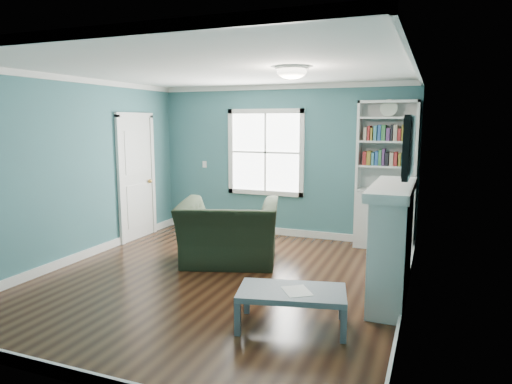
% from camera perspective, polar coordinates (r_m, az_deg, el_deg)
% --- Properties ---
extents(floor, '(5.00, 5.00, 0.00)m').
position_cam_1_polar(floor, '(5.90, -4.64, -10.86)').
color(floor, black).
rests_on(floor, ground).
extents(room_walls, '(5.00, 5.00, 5.00)m').
position_cam_1_polar(room_walls, '(5.57, -4.84, 4.63)').
color(room_walls, '#3D757A').
rests_on(room_walls, ground).
extents(trim, '(4.50, 5.00, 2.60)m').
position_cam_1_polar(trim, '(5.61, -4.79, 1.11)').
color(trim, white).
rests_on(trim, ground).
extents(window, '(1.40, 0.06, 1.50)m').
position_cam_1_polar(window, '(7.98, 1.19, 4.97)').
color(window, white).
rests_on(window, room_walls).
extents(bookshelf, '(0.90, 0.35, 2.31)m').
position_cam_1_polar(bookshelf, '(7.39, 15.88, 0.22)').
color(bookshelf, silver).
rests_on(bookshelf, ground).
extents(fireplace, '(0.44, 1.58, 1.30)m').
position_cam_1_polar(fireplace, '(5.37, 16.76, -6.13)').
color(fireplace, black).
rests_on(fireplace, ground).
extents(tv, '(0.06, 1.10, 0.65)m').
position_cam_1_polar(tv, '(5.19, 18.62, 5.48)').
color(tv, black).
rests_on(tv, fireplace).
extents(door, '(0.12, 0.98, 2.17)m').
position_cam_1_polar(door, '(7.97, -14.69, 1.96)').
color(door, silver).
rests_on(door, ground).
extents(ceiling_fixture, '(0.38, 0.38, 0.15)m').
position_cam_1_polar(ceiling_fixture, '(5.35, 4.50, 14.84)').
color(ceiling_fixture, white).
rests_on(ceiling_fixture, room_walls).
extents(light_switch, '(0.08, 0.01, 0.12)m').
position_cam_1_polar(light_switch, '(8.49, -6.44, 3.46)').
color(light_switch, white).
rests_on(light_switch, room_walls).
extents(recliner, '(1.55, 1.24, 1.18)m').
position_cam_1_polar(recliner, '(6.42, -3.39, -3.75)').
color(recliner, black).
rests_on(recliner, ground).
extents(coffee_table, '(1.13, 0.78, 0.38)m').
position_cam_1_polar(coffee_table, '(4.53, 4.51, -12.69)').
color(coffee_table, '#4E555E').
rests_on(coffee_table, ground).
extents(paper_sheet, '(0.37, 0.38, 0.00)m').
position_cam_1_polar(paper_sheet, '(4.49, 5.13, -12.22)').
color(paper_sheet, white).
rests_on(paper_sheet, coffee_table).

